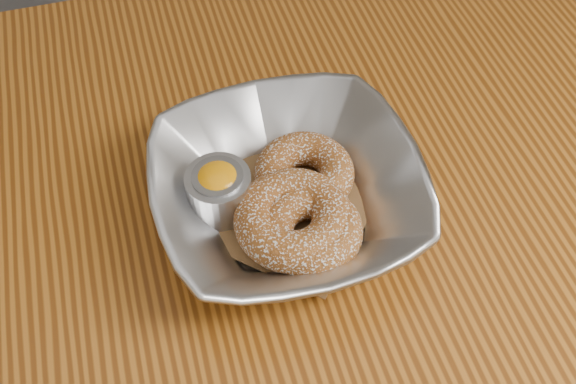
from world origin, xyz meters
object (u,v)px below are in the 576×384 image
object	(u,v)px
table	(386,258)
donut_extra	(294,219)
donut_back	(304,173)
ramekin	(219,190)
donut_front	(310,230)
serving_bowl	(288,192)

from	to	relation	value
table	donut_extra	bearing A→B (deg)	-174.67
donut_back	ramekin	distance (m)	0.08
donut_back	donut_front	xyz separation A→B (m)	(-0.01, -0.06, -0.00)
serving_bowl	donut_back	size ratio (longest dim) A/B	2.60
donut_back	donut_extra	world-z (taller)	donut_extra
table	donut_front	xyz separation A→B (m)	(-0.10, -0.02, 0.13)
table	serving_bowl	size ratio (longest dim) A/B	4.94
serving_bowl	donut_front	distance (m)	0.04
serving_bowl	ramekin	size ratio (longest dim) A/B	4.12
donut_back	ramekin	size ratio (longest dim) A/B	1.59
serving_bowl	donut_extra	distance (m)	0.03
donut_extra	ramekin	bearing A→B (deg)	140.69
donut_back	serving_bowl	bearing A→B (deg)	-137.46
donut_back	donut_front	size ratio (longest dim) A/B	1.00
table	donut_front	world-z (taller)	donut_front
table	donut_extra	distance (m)	0.17
donut_front	donut_extra	world-z (taller)	donut_extra
donut_back	donut_front	world-z (taller)	same
table	serving_bowl	world-z (taller)	serving_bowl
table	donut_front	distance (m)	0.16
serving_bowl	donut_back	distance (m)	0.03
ramekin	donut_back	bearing A→B (deg)	1.90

